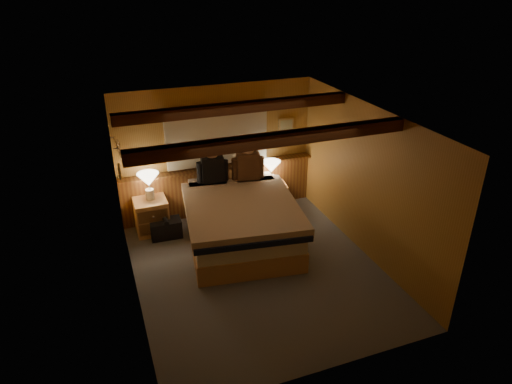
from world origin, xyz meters
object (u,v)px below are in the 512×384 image
nightstand_right (273,197)px  lamp_left (149,181)px  bed (240,221)px  person_right (248,164)px  person_left (212,168)px  nightstand_left (152,216)px  duffel_bag (166,228)px  lamp_right (271,168)px

nightstand_right → lamp_left: lamp_left is taller
nightstand_right → bed: bearing=-128.7°
lamp_left → nightstand_right: bearing=-0.2°
nightstand_right → person_right: 0.98m
bed → lamp_left: size_ratio=5.20×
person_left → nightstand_left: bearing=-172.8°
bed → nightstand_left: 1.60m
nightstand_left → person_right: person_right is taller
nightstand_left → lamp_left: size_ratio=1.26×
nightstand_right → lamp_left: (-2.29, 0.01, 0.69)m
nightstand_left → duffel_bag: bearing=-54.6°
person_right → nightstand_right: bearing=21.4°
lamp_left → lamp_right: (2.25, 0.04, -0.11)m
bed → nightstand_right: 1.35m
nightstand_left → lamp_left: (0.02, 0.05, 0.64)m
nightstand_right → lamp_left: 2.39m
lamp_right → person_right: (-0.52, -0.17, 0.22)m
nightstand_left → duffel_bag: (0.19, -0.26, -0.14)m
person_right → duffel_bag: person_right is taller
lamp_left → bed: bearing=-35.2°
nightstand_right → person_left: size_ratio=0.77×
lamp_left → duffel_bag: 0.86m
lamp_left → lamp_right: lamp_left is taller
lamp_left → lamp_right: bearing=1.1°
lamp_left → person_right: 1.74m
nightstand_right → lamp_right: size_ratio=1.15×
nightstand_right → lamp_right: 0.58m
lamp_left → duffel_bag: size_ratio=0.90×
person_right → duffel_bag: size_ratio=1.33×
bed → lamp_left: 1.70m
duffel_bag → bed: bearing=-26.3°
lamp_right → person_right: bearing=-161.9°
lamp_left → person_left: bearing=-1.4°
nightstand_left → person_left: size_ratio=0.90×
nightstand_right → duffel_bag: nightstand_right is taller
nightstand_right → person_right: size_ratio=0.74×
lamp_right → nightstand_right: bearing=-54.9°
lamp_right → person_right: person_right is taller
bed → person_left: person_left is taller
bed → duffel_bag: bed is taller
lamp_right → lamp_left: bearing=-178.9°
nightstand_left → lamp_right: bearing=1.9°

